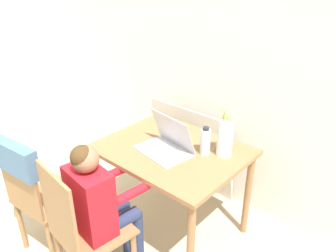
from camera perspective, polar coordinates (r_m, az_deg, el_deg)
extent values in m
cube|color=white|center=(2.57, 13.40, 11.01)|extent=(6.40, 0.05, 2.50)
cube|color=olive|center=(2.32, 0.72, -4.21)|extent=(1.00, 0.79, 0.03)
cylinder|color=olive|center=(2.61, -12.07, -10.67)|extent=(0.05, 0.05, 0.70)
cylinder|color=olive|center=(2.11, 3.94, -20.52)|extent=(0.05, 0.05, 0.70)
cylinder|color=olive|center=(2.99, -1.49, -4.94)|extent=(0.05, 0.05, 0.70)
cylinder|color=olive|center=(2.57, 13.69, -11.57)|extent=(0.05, 0.05, 0.70)
cube|color=olive|center=(2.15, -12.73, -17.32)|extent=(0.44, 0.44, 0.02)
cube|color=olive|center=(1.93, -18.49, -13.98)|extent=(0.38, 0.06, 0.49)
cylinder|color=olive|center=(2.47, -10.81, -17.29)|extent=(0.04, 0.04, 0.42)
cube|color=olive|center=(2.49, -19.67, -11.54)|extent=(0.44, 0.44, 0.02)
cube|color=olive|center=(2.27, -24.49, -8.49)|extent=(0.38, 0.06, 0.49)
cylinder|color=olive|center=(2.59, -13.52, -15.18)|extent=(0.04, 0.04, 0.42)
cylinder|color=olive|center=(2.81, -18.30, -12.19)|extent=(0.04, 0.04, 0.42)
cylinder|color=olive|center=(2.45, -19.71, -19.04)|extent=(0.04, 0.04, 0.42)
cylinder|color=olive|center=(2.68, -24.19, -15.44)|extent=(0.04, 0.04, 0.42)
cube|color=slate|center=(2.19, -25.22, -5.11)|extent=(0.40, 0.12, 0.20)
cube|color=red|center=(2.01, -13.35, -12.68)|extent=(0.31, 0.21, 0.42)
sphere|color=#936B4C|center=(1.84, -14.26, -5.59)|extent=(0.16, 0.16, 0.16)
sphere|color=#4C3319|center=(1.83, -14.73, -5.22)|extent=(0.13, 0.13, 0.13)
cylinder|color=navy|center=(2.14, -8.50, -16.25)|extent=(0.12, 0.29, 0.09)
cylinder|color=navy|center=(2.23, -10.52, -14.46)|extent=(0.12, 0.29, 0.09)
cylinder|color=navy|center=(2.35, -5.17, -19.02)|extent=(0.08, 0.08, 0.44)
cylinder|color=navy|center=(2.43, -7.18, -17.32)|extent=(0.08, 0.08, 0.44)
cylinder|color=red|center=(1.99, -6.24, -11.59)|extent=(0.08, 0.24, 0.06)
cylinder|color=red|center=(2.16, -10.28, -8.49)|extent=(0.08, 0.24, 0.06)
cube|color=#B2B2B7|center=(2.27, -0.84, -4.39)|extent=(0.41, 0.31, 0.01)
cube|color=silver|center=(2.27, -0.84, -4.26)|extent=(0.36, 0.23, 0.00)
cube|color=#B2B2B7|center=(2.26, 0.84, -0.90)|extent=(0.39, 0.15, 0.25)
cube|color=silver|center=(2.26, 0.91, -0.85)|extent=(0.35, 0.13, 0.22)
cylinder|color=silver|center=(2.21, 9.89, -2.00)|extent=(0.11, 0.11, 0.26)
cylinder|color=#3D7A38|center=(2.19, 10.56, -1.39)|extent=(0.01, 0.01, 0.22)
sphere|color=#EFDB66|center=(2.15, 10.79, 1.20)|extent=(0.04, 0.04, 0.04)
cylinder|color=#3D7A38|center=(2.22, 9.80, -0.92)|extent=(0.01, 0.01, 0.22)
sphere|color=#EFDB66|center=(2.17, 10.02, 1.71)|extent=(0.05, 0.05, 0.05)
cylinder|color=#3D7A38|center=(2.17, 9.56, -0.69)|extent=(0.01, 0.01, 0.28)
sphere|color=#EFDB66|center=(2.11, 9.84, 2.74)|extent=(0.03, 0.03, 0.03)
cylinder|color=silver|center=(2.23, 6.50, -2.74)|extent=(0.07, 0.07, 0.18)
cylinder|color=#262628|center=(2.18, 6.63, -0.46)|extent=(0.04, 0.04, 0.02)
cube|color=silver|center=(3.00, 4.02, -3.85)|extent=(0.87, 0.13, 0.80)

